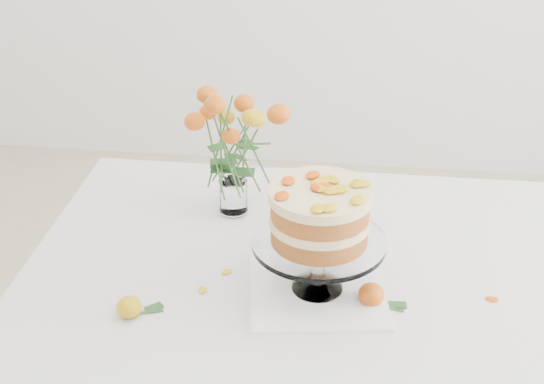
# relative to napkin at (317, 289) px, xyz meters

# --- Properties ---
(table) EXTENTS (1.43, 0.93, 0.76)m
(table) POSITION_rel_napkin_xyz_m (0.06, 0.09, -0.09)
(table) COLOR tan
(table) RESTS_ON ground
(napkin) EXTENTS (0.32, 0.32, 0.01)m
(napkin) POSITION_rel_napkin_xyz_m (0.00, 0.00, 0.00)
(napkin) COLOR white
(napkin) RESTS_ON table
(cake_stand) EXTENTS (0.27, 0.27, 0.24)m
(cake_stand) POSITION_rel_napkin_xyz_m (0.00, 0.00, 0.17)
(cake_stand) COLOR white
(cake_stand) RESTS_ON napkin
(rose_vase) EXTENTS (0.29, 0.29, 0.35)m
(rose_vase) POSITION_rel_napkin_xyz_m (-0.23, 0.30, 0.20)
(rose_vase) COLOR white
(rose_vase) RESTS_ON table
(loose_rose_near) EXTENTS (0.09, 0.05, 0.04)m
(loose_rose_near) POSITION_rel_napkin_xyz_m (-0.37, -0.13, 0.02)
(loose_rose_near) COLOR gold
(loose_rose_near) RESTS_ON table
(loose_rose_far) EXTENTS (0.09, 0.05, 0.05)m
(loose_rose_far) POSITION_rel_napkin_xyz_m (0.11, -0.03, 0.02)
(loose_rose_far) COLOR #C74909
(loose_rose_far) RESTS_ON table
(stray_petal_a) EXTENTS (0.03, 0.02, 0.00)m
(stray_petal_a) POSITION_rel_napkin_xyz_m (-0.06, -0.01, -0.00)
(stray_petal_a) COLOR gold
(stray_petal_a) RESTS_ON table
(stray_petal_b) EXTENTS (0.03, 0.02, 0.00)m
(stray_petal_b) POSITION_rel_napkin_xyz_m (0.04, -0.05, -0.00)
(stray_petal_b) COLOR gold
(stray_petal_b) RESTS_ON table
(stray_petal_c) EXTENTS (0.03, 0.02, 0.00)m
(stray_petal_c) POSITION_rel_napkin_xyz_m (0.08, -0.09, -0.00)
(stray_petal_c) COLOR gold
(stray_petal_c) RESTS_ON table
(stray_petal_d) EXTENTS (0.03, 0.02, 0.00)m
(stray_petal_d) POSITION_rel_napkin_xyz_m (-0.20, 0.04, -0.00)
(stray_petal_d) COLOR gold
(stray_petal_d) RESTS_ON table
(stray_petal_e) EXTENTS (0.03, 0.02, 0.00)m
(stray_petal_e) POSITION_rel_napkin_xyz_m (-0.24, -0.03, -0.00)
(stray_petal_e) COLOR gold
(stray_petal_e) RESTS_ON table
(stray_petal_f) EXTENTS (0.03, 0.02, 0.00)m
(stray_petal_f) POSITION_rel_napkin_xyz_m (0.36, 0.01, -0.00)
(stray_petal_f) COLOR gold
(stray_petal_f) RESTS_ON table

